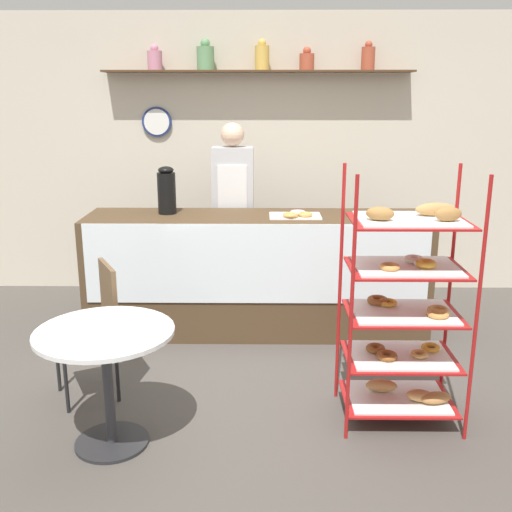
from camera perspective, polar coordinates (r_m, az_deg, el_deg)
The scene contains 9 objects.
ground_plane at distance 4.20m, azimuth -0.06°, elevation -12.60°, with size 14.00×14.00×0.00m, color #4C4742.
back_wall at distance 6.00m, azimuth 0.18°, elevation 9.64°, with size 10.00×0.30×2.70m.
display_counter at distance 5.01m, azimuth 0.09°, elevation -1.69°, with size 2.80×0.66×0.99m.
pastry_rack at distance 3.70m, azimuth 14.09°, elevation -4.88°, with size 0.72×0.52×1.55m.
person_worker at distance 5.40m, azimuth -2.19°, elevation 4.46°, with size 0.36×0.23×1.71m.
cafe_table at distance 3.48m, azimuth -14.08°, elevation -9.45°, with size 0.77×0.77×0.71m.
cafe_chair at distance 4.06m, azimuth -15.00°, elevation -5.55°, with size 0.51×0.51×0.90m.
coffee_carafe at distance 4.99m, azimuth -8.51°, elevation 6.17°, with size 0.15×0.15×0.39m.
donut_tray_counter at distance 4.83m, azimuth 3.86°, elevation 3.92°, with size 0.41×0.28×0.05m.
Camera 1 is at (0.05, -3.71, 1.97)m, focal length 42.00 mm.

